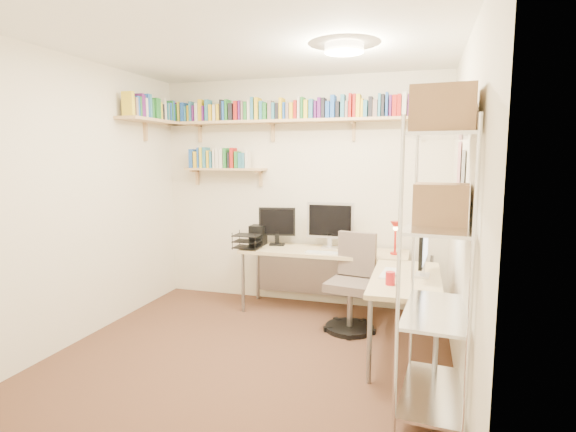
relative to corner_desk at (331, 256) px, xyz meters
name	(u,v)px	position (x,y,z in m)	size (l,w,h in m)	color
ground	(252,354)	(-0.48, -0.96, -0.66)	(3.20, 3.20, 0.00)	#46271E
room_shell	(251,168)	(-0.47, -0.96, 0.88)	(3.24, 3.04, 2.52)	beige
wall_shelves	(257,121)	(-0.89, 0.33, 1.36)	(3.12, 1.09, 0.80)	tan
corner_desk	(331,256)	(0.00, 0.00, 0.00)	(2.06, 1.71, 1.16)	#D3B989
office_chair	(352,289)	(0.23, -0.16, -0.28)	(0.49, 0.50, 0.92)	black
wire_rack	(442,181)	(0.94, -1.47, 0.83)	(0.46, 0.84, 2.02)	silver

